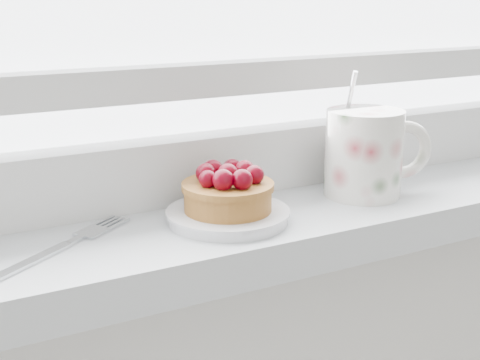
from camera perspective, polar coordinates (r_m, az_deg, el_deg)
saucer at (r=0.67m, az=-1.04°, el=-3.06°), size 0.12×0.12×0.01m
raspberry_tart at (r=0.66m, az=-1.04°, el=-0.86°), size 0.09×0.09×0.05m
floral_mug at (r=0.75m, az=10.75°, el=2.43°), size 0.13×0.11×0.14m
fork at (r=0.62m, az=-15.44°, el=-5.74°), size 0.17×0.12×0.00m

